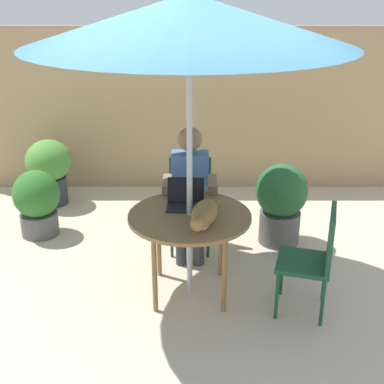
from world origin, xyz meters
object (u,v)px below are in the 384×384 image
object	(u,v)px
chair_occupied	(192,196)
cat	(206,215)
potted_plant_near_fence	(283,201)
potted_plant_corner	(52,168)
chair_empty	(318,254)
patio_table	(192,222)
potted_plant_by_chair	(40,201)
laptop	(188,198)
person_seated	(192,186)
patio_umbrella	(192,20)

from	to	relation	value
chair_occupied	cat	world-z (taller)	cat
potted_plant_near_fence	potted_plant_corner	bearing A→B (deg)	159.09
chair_empty	cat	xyz separation A→B (m)	(-0.85, 0.08, 0.29)
patio_table	potted_plant_corner	world-z (taller)	potted_plant_corner
cat	potted_plant_by_chair	size ratio (longest dim) A/B	0.92
cat	potted_plant_near_fence	xyz separation A→B (m)	(0.78, 1.09, -0.36)
laptop	potted_plant_near_fence	size ratio (longest dim) A/B	0.38
chair_occupied	potted_plant_by_chair	size ratio (longest dim) A/B	1.28
patio_table	potted_plant_corner	xyz separation A→B (m)	(-1.61, 1.86, -0.22)
patio_table	person_seated	distance (m)	0.69
chair_occupied	chair_empty	xyz separation A→B (m)	(0.96, -1.11, 0.00)
chair_occupied	potted_plant_near_fence	xyz separation A→B (m)	(0.88, 0.05, -0.07)
potted_plant_corner	patio_table	bearing A→B (deg)	-48.98
potted_plant_near_fence	potted_plant_by_chair	world-z (taller)	potted_plant_near_fence
patio_table	potted_plant_corner	bearing A→B (deg)	131.02
chair_empty	laptop	bearing A→B (deg)	155.80
patio_table	patio_umbrella	bearing A→B (deg)	0.00
patio_table	chair_empty	xyz separation A→B (m)	(0.96, -0.27, -0.14)
patio_umbrella	potted_plant_near_fence	bearing A→B (deg)	45.51
chair_occupied	chair_empty	world-z (taller)	same
patio_table	laptop	bearing A→B (deg)	100.74
patio_table	person_seated	bearing A→B (deg)	90.00
patio_umbrella	cat	bearing A→B (deg)	-60.43
potted_plant_by_chair	potted_plant_corner	bearing A→B (deg)	95.06
chair_occupied	potted_plant_near_fence	bearing A→B (deg)	3.50
patio_table	patio_umbrella	xyz separation A→B (m)	(0.00, 0.00, 1.52)
chair_empty	potted_plant_by_chair	size ratio (longest dim) A/B	1.28
potted_plant_by_chair	potted_plant_near_fence	bearing A→B (deg)	-3.95
cat	potted_plant_corner	world-z (taller)	cat
cat	patio_table	bearing A→B (deg)	119.57
chair_occupied	potted_plant_near_fence	world-z (taller)	chair_occupied
potted_plant_by_chair	laptop	bearing A→B (deg)	-30.47
cat	potted_plant_corner	bearing A→B (deg)	130.10
chair_empty	potted_plant_by_chair	bearing A→B (deg)	151.93
patio_umbrella	laptop	world-z (taller)	patio_umbrella
patio_table	laptop	world-z (taller)	laptop
chair_empty	potted_plant_by_chair	distance (m)	2.84
chair_empty	potted_plant_corner	distance (m)	3.33
patio_table	potted_plant_near_fence	xyz separation A→B (m)	(0.88, 0.90, -0.22)
patio_table	cat	size ratio (longest dim) A/B	1.55
chair_empty	person_seated	world-z (taller)	person_seated
chair_empty	potted_plant_near_fence	world-z (taller)	chair_empty
potted_plant_corner	patio_umbrella	bearing A→B (deg)	-48.98
person_seated	potted_plant_near_fence	size ratio (longest dim) A/B	1.50
laptop	potted_plant_by_chair	xyz separation A→B (m)	(-1.51, 0.89, -0.42)
patio_umbrella	chair_occupied	world-z (taller)	patio_umbrella
patio_umbrella	chair_occupied	size ratio (longest dim) A/B	2.67
laptop	person_seated	bearing A→B (deg)	86.17
patio_umbrella	cat	size ratio (longest dim) A/B	3.72
cat	chair_occupied	bearing A→B (deg)	95.91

